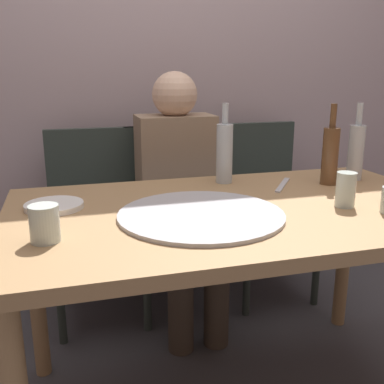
{
  "coord_description": "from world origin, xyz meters",
  "views": [
    {
      "loc": [
        -0.52,
        -1.29,
        1.18
      ],
      "look_at": [
        -0.15,
        0.03,
        0.8
      ],
      "focal_mm": 42.05,
      "sensor_mm": 36.0,
      "label": 1
    }
  ],
  "objects": [
    {
      "name": "wine_glass",
      "position": [
        -0.59,
        -0.15,
        0.8
      ],
      "size": [
        0.08,
        0.08,
        0.1
      ],
      "primitive_type": "cylinder",
      "color": "#B7C6BC",
      "rests_on": "dining_table"
    },
    {
      "name": "dining_table",
      "position": [
        0.0,
        0.0,
        0.67
      ],
      "size": [
        1.47,
        0.85,
        0.75
      ],
      "color": "#99754C",
      "rests_on": "ground_plane"
    },
    {
      "name": "guest_in_sweater",
      "position": [
        -0.02,
        0.67,
        0.64
      ],
      "size": [
        0.36,
        0.56,
        1.17
      ],
      "rotation": [
        0.0,
        0.0,
        3.14
      ],
      "color": "#937A60",
      "rests_on": "ground_plane"
    },
    {
      "name": "chair_left",
      "position": [
        -0.41,
        0.83,
        0.51
      ],
      "size": [
        0.44,
        0.44,
        0.9
      ],
      "rotation": [
        0.0,
        0.0,
        3.14
      ],
      "color": "#2D3833",
      "rests_on": "ground_plane"
    },
    {
      "name": "pizza_tray",
      "position": [
        -0.15,
        -0.07,
        0.76
      ],
      "size": [
        0.5,
        0.5,
        0.01
      ],
      "primitive_type": "cylinder",
      "color": "#ADADB2",
      "rests_on": "dining_table"
    },
    {
      "name": "plate_stack",
      "position": [
        -0.57,
        0.14,
        0.76
      ],
      "size": [
        0.18,
        0.18,
        0.02
      ],
      "primitive_type": "cylinder",
      "color": "white",
      "rests_on": "dining_table"
    },
    {
      "name": "water_bottle",
      "position": [
        0.06,
        0.31,
        0.87
      ],
      "size": [
        0.06,
        0.06,
        0.3
      ],
      "color": "#B2BCC1",
      "rests_on": "dining_table"
    },
    {
      "name": "chair_right",
      "position": [
        0.47,
        0.83,
        0.51
      ],
      "size": [
        0.44,
        0.44,
        0.9
      ],
      "rotation": [
        0.0,
        0.0,
        3.14
      ],
      "color": "#2D3833",
      "rests_on": "ground_plane"
    },
    {
      "name": "tumbler_far",
      "position": [
        0.32,
        -0.1,
        0.81
      ],
      "size": [
        0.06,
        0.06,
        0.11
      ],
      "primitive_type": "cylinder",
      "color": "#B7C6BC",
      "rests_on": "dining_table"
    },
    {
      "name": "chair_middle",
      "position": [
        -0.02,
        0.83,
        0.51
      ],
      "size": [
        0.44,
        0.44,
        0.9
      ],
      "rotation": [
        0.0,
        0.0,
        3.14
      ],
      "color": "#2D3833",
      "rests_on": "ground_plane"
    },
    {
      "name": "wine_bottle",
      "position": [
        0.44,
        0.18,
        0.87
      ],
      "size": [
        0.06,
        0.06,
        0.3
      ],
      "color": "brown",
      "rests_on": "dining_table"
    },
    {
      "name": "back_wall",
      "position": [
        0.0,
        1.17,
        1.3
      ],
      "size": [
        6.0,
        0.1,
        2.6
      ],
      "primitive_type": "cube",
      "color": "#B29EA3",
      "rests_on": "ground_plane"
    },
    {
      "name": "table_knife",
      "position": [
        0.26,
        0.2,
        0.75
      ],
      "size": [
        0.15,
        0.19,
        0.01
      ],
      "primitive_type": "cube",
      "rotation": [
        0.0,
        0.0,
        4.08
      ],
      "color": "#B7B7BC",
      "rests_on": "dining_table"
    },
    {
      "name": "beer_bottle",
      "position": [
        0.58,
        0.22,
        0.87
      ],
      "size": [
        0.06,
        0.06,
        0.3
      ],
      "color": "#B2BCC1",
      "rests_on": "dining_table"
    }
  ]
}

